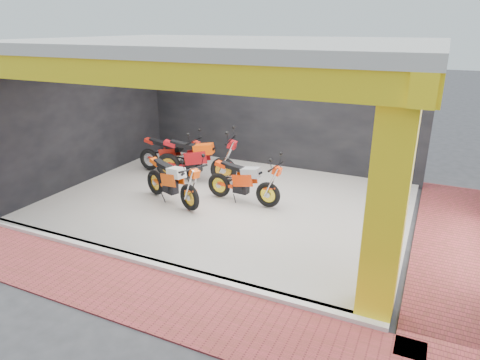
% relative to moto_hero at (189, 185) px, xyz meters
% --- Properties ---
extents(ground, '(80.00, 80.00, 0.00)m').
position_rel_moto_hero_xyz_m(ground, '(0.49, -1.10, -0.72)').
color(ground, '#2D2D30').
rests_on(ground, ground).
extents(showroom_floor, '(8.00, 6.00, 0.10)m').
position_rel_moto_hero_xyz_m(showroom_floor, '(0.49, 0.90, -0.67)').
color(showroom_floor, white).
rests_on(showroom_floor, ground).
extents(showroom_ceiling, '(8.40, 6.40, 0.20)m').
position_rel_moto_hero_xyz_m(showroom_ceiling, '(0.49, 0.90, 2.88)').
color(showroom_ceiling, beige).
rests_on(showroom_ceiling, corner_column).
extents(back_wall, '(8.20, 0.20, 3.50)m').
position_rel_moto_hero_xyz_m(back_wall, '(0.49, 4.00, 1.03)').
color(back_wall, black).
rests_on(back_wall, ground).
extents(left_wall, '(0.20, 6.20, 3.50)m').
position_rel_moto_hero_xyz_m(left_wall, '(-3.61, 0.90, 1.03)').
color(left_wall, black).
rests_on(left_wall, ground).
extents(corner_column, '(0.50, 0.50, 3.50)m').
position_rel_moto_hero_xyz_m(corner_column, '(4.24, -1.85, 1.03)').
color(corner_column, yellow).
rests_on(corner_column, ground).
extents(header_beam_front, '(8.40, 0.30, 0.40)m').
position_rel_moto_hero_xyz_m(header_beam_front, '(0.49, -2.10, 2.58)').
color(header_beam_front, yellow).
rests_on(header_beam_front, corner_column).
extents(header_beam_right, '(0.30, 6.40, 0.40)m').
position_rel_moto_hero_xyz_m(header_beam_right, '(4.49, 0.90, 2.58)').
color(header_beam_right, yellow).
rests_on(header_beam_right, corner_column).
extents(floor_kerb, '(8.00, 0.20, 0.10)m').
position_rel_moto_hero_xyz_m(floor_kerb, '(0.49, -2.12, -0.67)').
color(floor_kerb, white).
rests_on(floor_kerb, ground).
extents(paver_front, '(9.00, 1.40, 0.03)m').
position_rel_moto_hero_xyz_m(paver_front, '(0.49, -2.90, -0.71)').
color(paver_front, '#9B3235').
rests_on(paver_front, ground).
extents(paver_right, '(1.40, 7.00, 0.03)m').
position_rel_moto_hero_xyz_m(paver_right, '(5.29, 0.90, -0.71)').
color(paver_right, '#9B3235').
rests_on(paver_right, ground).
extents(moto_hero, '(2.17, 1.42, 1.24)m').
position_rel_moto_hero_xyz_m(moto_hero, '(0.00, 0.00, 0.00)').
color(moto_hero, '#FD510A').
rests_on(moto_hero, showroom_floor).
extents(moto_row_a, '(2.01, 0.86, 1.20)m').
position_rel_moto_hero_xyz_m(moto_row_a, '(1.49, 0.90, -0.02)').
color(moto_row_a, '#FF3C0A').
rests_on(moto_row_a, showroom_floor).
extents(moto_row_b, '(2.05, 0.77, 1.25)m').
position_rel_moto_hero_xyz_m(moto_row_b, '(-1.17, 1.92, 0.00)').
color(moto_row_b, red).
rests_on(moto_row_b, showroom_floor).
extents(moto_row_c, '(2.45, 1.30, 1.42)m').
position_rel_moto_hero_xyz_m(moto_row_c, '(-0.11, 1.85, 0.09)').
color(moto_row_c, '#AD1218').
rests_on(moto_row_c, showroom_floor).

